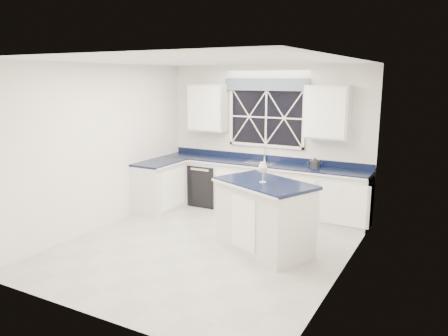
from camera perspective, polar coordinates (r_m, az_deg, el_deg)
The scene contains 13 objects.
ground at distance 6.64m, azimuth -2.39°, elevation -10.15°, with size 4.50×4.50×0.00m, color #A9A9A4.
back_wall at distance 8.25m, azimuth 5.60°, elevation 3.85°, with size 4.00×0.10×2.70m, color white.
base_cabinets at distance 8.14m, azimuth 2.04°, elevation -2.66°, with size 3.99×1.60×0.90m.
countertop at distance 8.05m, azimuth 4.70°, elevation 0.56°, with size 3.98×0.64×0.04m, color black.
dishwasher at distance 8.65m, azimuth -2.03°, elevation -2.07°, with size 0.60×0.58×0.82m, color black.
window at distance 8.15m, azimuth 5.54°, elevation 7.15°, with size 1.65×0.09×1.26m.
upper_cabinets at distance 8.04m, azimuth 5.20°, elevation 7.59°, with size 3.10×0.34×0.90m.
faucet at distance 8.19m, azimuth 5.28°, elevation 2.02°, with size 0.05×0.20×0.30m.
island at distance 6.33m, azimuth 5.31°, elevation -6.30°, with size 1.60×1.33×1.03m.
rug at distance 7.03m, azimuth 4.85°, elevation -8.83°, with size 1.28×0.93×0.02m.
kettle at distance 7.67m, azimuth 11.77°, elevation 0.60°, with size 0.26×0.18×0.19m.
wine_glass at distance 6.10m, azimuth 5.11°, elevation -0.08°, with size 0.12×0.12×0.29m.
soap_bottle at distance 7.79m, azimuth 11.59°, elevation 0.79°, with size 0.08×0.08×0.17m, color silver.
Camera 1 is at (3.18, -5.28, 2.48)m, focal length 35.00 mm.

